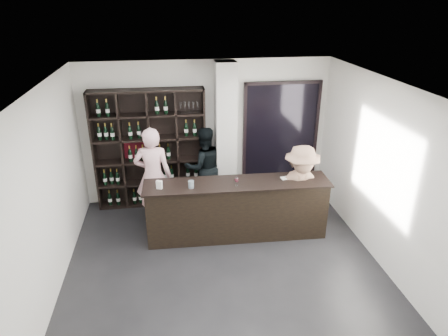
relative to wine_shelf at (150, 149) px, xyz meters
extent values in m
cube|color=black|center=(1.15, -2.57, -1.20)|extent=(5.00, 5.50, 0.01)
cube|color=silver|center=(1.50, -0.10, 0.25)|extent=(0.40, 0.40, 2.90)
cube|color=black|center=(2.70, 0.12, 0.20)|extent=(1.60, 0.08, 2.10)
cube|color=black|center=(2.70, 0.12, 0.20)|extent=(1.48, 0.02, 1.98)
cube|color=black|center=(1.50, -1.47, -0.68)|extent=(3.14, 0.59, 1.03)
cube|color=black|center=(1.50, -1.47, -0.16)|extent=(3.22, 0.67, 0.03)
imported|color=#F5BCC3|center=(0.05, -0.72, -0.26)|extent=(0.73, 0.52, 1.88)
imported|color=black|center=(1.05, -0.17, -0.37)|extent=(0.92, 0.79, 1.66)
imported|color=#9C745E|center=(2.62, -1.52, -0.36)|extent=(1.10, 0.64, 1.69)
cylinder|color=silver|center=(0.70, -1.56, -0.08)|extent=(0.12, 0.12, 0.13)
cube|color=white|center=(2.34, -1.43, -0.13)|extent=(0.12, 0.12, 0.02)
cube|color=white|center=(0.18, -1.51, -0.07)|extent=(0.11, 0.08, 0.15)
camera|label=1|loc=(0.38, -7.55, 2.83)|focal=32.00mm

